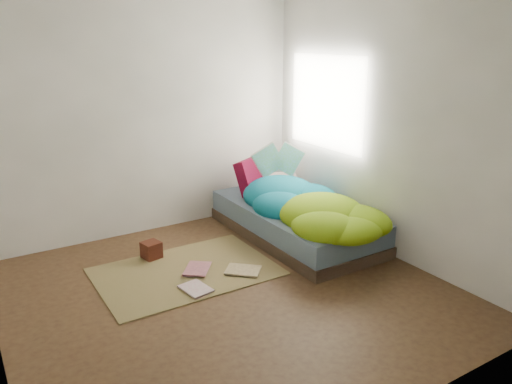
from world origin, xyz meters
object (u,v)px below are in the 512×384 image
at_px(wooden_box, 151,250).
at_px(floor_book_a, 186,293).
at_px(open_book, 279,151).
at_px(floor_book_b, 186,268).
at_px(pillow_magenta, 251,177).
at_px(bed, 295,222).

height_order(wooden_box, floor_book_a, wooden_box).
bearing_deg(open_book, floor_book_a, -128.60).
distance_m(wooden_box, floor_book_b, 0.46).
relative_size(open_book, floor_book_a, 1.82).
xyz_separation_m(open_book, wooden_box, (-1.66, -0.23, -0.74)).
distance_m(open_book, floor_book_a, 2.15).
bearing_deg(floor_book_b, open_book, 62.61).
bearing_deg(floor_book_b, pillow_magenta, 72.49).
relative_size(floor_book_a, floor_book_b, 0.95).
bearing_deg(floor_book_b, bed, 44.89).
relative_size(bed, wooden_box, 12.32).
xyz_separation_m(bed, wooden_box, (-1.53, 0.28, -0.08)).
xyz_separation_m(floor_book_a, floor_book_b, (0.19, 0.41, 0.00)).
bearing_deg(floor_book_a, pillow_magenta, 32.54).
bearing_deg(floor_book_a, floor_book_b, 56.93).
bearing_deg(open_book, pillow_magenta, 171.55).
bearing_deg(pillow_magenta, floor_book_a, -168.12).
bearing_deg(pillow_magenta, bed, -106.14).
height_order(bed, floor_book_b, bed).
relative_size(open_book, floor_book_b, 1.72).
xyz_separation_m(pillow_magenta, wooden_box, (-1.38, -0.38, -0.45)).
bearing_deg(bed, pillow_magenta, 103.21).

